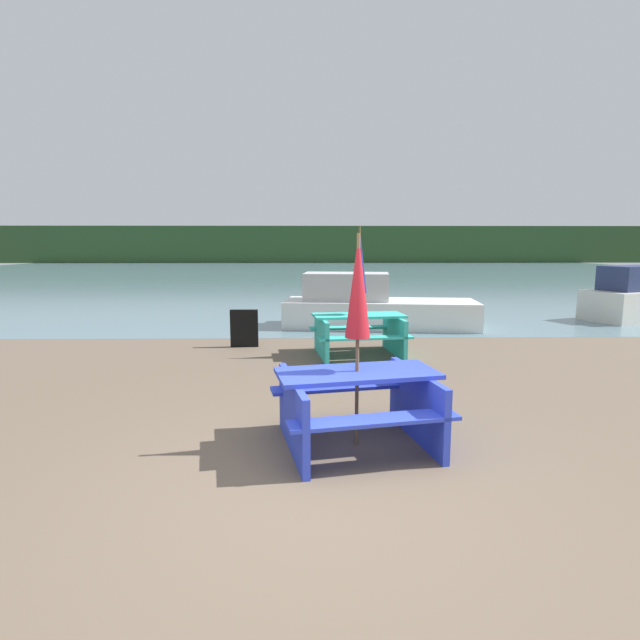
{
  "coord_description": "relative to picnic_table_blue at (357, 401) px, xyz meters",
  "views": [
    {
      "loc": [
        -0.02,
        -3.83,
        2.04
      ],
      "look_at": [
        0.13,
        3.94,
        0.85
      ],
      "focal_mm": 28.0,
      "sensor_mm": 36.0,
      "label": 1
    }
  ],
  "objects": [
    {
      "name": "far_treeline",
      "position": [
        -0.45,
        50.83,
        1.54
      ],
      "size": [
        80.0,
        1.6,
        4.0
      ],
      "color": "#284723",
      "rests_on": "water"
    },
    {
      "name": "picnic_table_blue",
      "position": [
        0.0,
        0.0,
        0.0
      ],
      "size": [
        1.84,
        1.67,
        0.77
      ],
      "rotation": [
        0.0,
        0.0,
        0.2
      ],
      "color": "blue",
      "rests_on": "ground_plane"
    },
    {
      "name": "ground_plane",
      "position": [
        -0.45,
        -1.03,
        -0.46
      ],
      "size": [
        60.0,
        60.0,
        0.0
      ],
      "primitive_type": "plane",
      "color": "brown"
    },
    {
      "name": "umbrella_navy",
      "position": [
        0.42,
        4.17,
        1.27
      ],
      "size": [
        0.29,
        0.29,
        2.35
      ],
      "color": "brown",
      "rests_on": "ground_plane"
    },
    {
      "name": "signboard",
      "position": [
        -1.79,
        4.96,
        -0.09
      ],
      "size": [
        0.55,
        0.08,
        0.75
      ],
      "color": "black",
      "rests_on": "ground_plane"
    },
    {
      "name": "water",
      "position": [
        -0.45,
        30.83,
        -0.47
      ],
      "size": [
        60.0,
        50.0,
        0.0
      ],
      "color": "slate",
      "rests_on": "ground_plane"
    },
    {
      "name": "umbrella_crimson",
      "position": [
        -0.0,
        0.0,
        1.14
      ],
      "size": [
        0.25,
        0.25,
        2.14
      ],
      "color": "brown",
      "rests_on": "ground_plane"
    },
    {
      "name": "boat",
      "position": [
        1.06,
        7.37,
        0.03
      ],
      "size": [
        4.83,
        2.09,
        1.33
      ],
      "rotation": [
        0.0,
        0.0,
        -0.11
      ],
      "color": "silver",
      "rests_on": "water"
    },
    {
      "name": "picnic_table_teal",
      "position": [
        0.42,
        4.17,
        -0.01
      ],
      "size": [
        1.82,
        1.58,
        0.76
      ],
      "rotation": [
        0.0,
        0.0,
        0.13
      ],
      "color": "#33B7A8",
      "rests_on": "ground_plane"
    }
  ]
}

